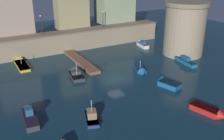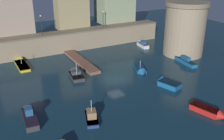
{
  "view_description": "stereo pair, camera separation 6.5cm",
  "coord_description": "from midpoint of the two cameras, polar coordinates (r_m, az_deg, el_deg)",
  "views": [
    {
      "loc": [
        -19.25,
        -33.49,
        17.71
      ],
      "look_at": [
        0.0,
        1.39,
        1.27
      ],
      "focal_mm": 42.18,
      "sensor_mm": 36.0,
      "label": 1
    },
    {
      "loc": [
        -19.2,
        -33.52,
        17.71
      ],
      "look_at": [
        0.0,
        1.39,
        1.27
      ],
      "focal_mm": 42.18,
      "sensor_mm": 36.0,
      "label": 2
    }
  ],
  "objects": [
    {
      "name": "moored_boat_8",
      "position": [
        41.36,
        11.6,
        -2.76
      ],
      "size": [
        2.96,
        4.45,
        1.77
      ],
      "rotation": [
        0.0,
        0.0,
        1.87
      ],
      "color": "#195689",
      "rests_on": "ground"
    },
    {
      "name": "quay_lamp_0",
      "position": [
        54.71,
        -15.08,
        10.04
      ],
      "size": [
        0.32,
        0.32,
        3.91
      ],
      "color": "black",
      "rests_on": "quay_wall"
    },
    {
      "name": "moored_boat_3",
      "position": [
        44.39,
        -7.95,
        -0.79
      ],
      "size": [
        2.49,
        5.17,
        3.25
      ],
      "rotation": [
        0.0,
        0.0,
        1.43
      ],
      "color": "#333338",
      "rests_on": "ground"
    },
    {
      "name": "moored_boat_7",
      "position": [
        33.98,
        -17.5,
        -9.21
      ],
      "size": [
        1.87,
        5.98,
        1.91
      ],
      "rotation": [
        0.0,
        0.0,
        1.49
      ],
      "color": "#333338",
      "rests_on": "ground"
    },
    {
      "name": "quay_lamp_1",
      "position": [
        59.45,
        -1.92,
        11.54
      ],
      "size": [
        0.32,
        0.32,
        3.58
      ],
      "color": "black",
      "rests_on": "quay_wall"
    },
    {
      "name": "old_town_backdrop",
      "position": [
        60.89,
        -7.22,
        13.48
      ],
      "size": [
        33.38,
        5.97,
        9.33
      ],
      "color": "gray",
      "rests_on": "ground"
    },
    {
      "name": "moored_boat_5",
      "position": [
        51.72,
        15.2,
        2.15
      ],
      "size": [
        1.94,
        6.91,
        1.57
      ],
      "rotation": [
        0.0,
        0.0,
        1.45
      ],
      "color": "#195689",
      "rests_on": "ground"
    },
    {
      "name": "quay_wall",
      "position": [
        57.67,
        -8.27,
        6.46
      ],
      "size": [
        41.47,
        3.54,
        4.14
      ],
      "color": "gray",
      "rests_on": "ground"
    },
    {
      "name": "fortress_tower",
      "position": [
        55.09,
        15.53,
        8.68
      ],
      "size": [
        8.57,
        8.57,
        10.64
      ],
      "color": "gray",
      "rests_on": "ground"
    },
    {
      "name": "pier_dock",
      "position": [
        50.21,
        -6.81,
        1.92
      ],
      "size": [
        1.97,
        13.33,
        0.7
      ],
      "color": "brown",
      "rests_on": "ground"
    },
    {
      "name": "moored_boat_0",
      "position": [
        59.93,
        6.51,
        5.6
      ],
      "size": [
        1.87,
        4.84,
        1.61
      ],
      "rotation": [
        0.0,
        0.0,
        1.44
      ],
      "color": "silver",
      "rests_on": "ground"
    },
    {
      "name": "moored_boat_2",
      "position": [
        35.38,
        20.55,
        -8.44
      ],
      "size": [
        2.65,
        4.85,
        1.39
      ],
      "rotation": [
        0.0,
        0.0,
        -1.29
      ],
      "color": "red",
      "rests_on": "ground"
    },
    {
      "name": "moored_boat_9",
      "position": [
        32.66,
        -4.52,
        -9.62
      ],
      "size": [
        2.65,
        4.63,
        3.26
      ],
      "rotation": [
        0.0,
        0.0,
        1.26
      ],
      "color": "navy",
      "rests_on": "ground"
    },
    {
      "name": "moored_boat_1",
      "position": [
        45.89,
        6.34,
        -0.06
      ],
      "size": [
        3.28,
        5.01,
        2.24
      ],
      "rotation": [
        0.0,
        0.0,
        -1.97
      ],
      "color": "#195689",
      "rests_on": "ground"
    },
    {
      "name": "ground_plane",
      "position": [
        42.49,
        0.95,
        -2.21
      ],
      "size": [
        101.73,
        101.73,
        0.0
      ],
      "primitive_type": "plane",
      "color": "#112D3D"
    },
    {
      "name": "moored_boat_4",
      "position": [
        51.72,
        -19.17,
        1.42
      ],
      "size": [
        1.8,
        7.22,
        2.76
      ],
      "rotation": [
        0.0,
        0.0,
        1.57
      ],
      "color": "gold",
      "rests_on": "ground"
    }
  ]
}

